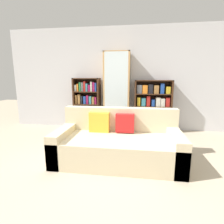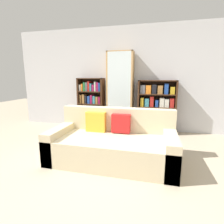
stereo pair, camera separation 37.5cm
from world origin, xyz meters
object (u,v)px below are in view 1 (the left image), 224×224
at_px(couch, 118,143).
at_px(bookshelf_right, 152,107).
at_px(display_cabinet, 117,93).
at_px(wine_bottle, 141,130).
at_px(bookshelf_left, 87,105).

distance_m(couch, bookshelf_right, 1.93).
distance_m(display_cabinet, wine_bottle, 1.14).
height_order(bookshelf_right, wine_bottle, bookshelf_right).
bearing_deg(bookshelf_left, display_cabinet, -1.18).
distance_m(couch, bookshelf_left, 2.07).
xyz_separation_m(couch, bookshelf_left, (-1.03, 1.76, 0.38)).
distance_m(couch, display_cabinet, 1.90).
relative_size(bookshelf_left, wine_bottle, 4.11).
bearing_deg(bookshelf_right, wine_bottle, -127.09).
relative_size(bookshelf_left, display_cabinet, 0.68).
height_order(display_cabinet, wine_bottle, display_cabinet).
relative_size(couch, display_cabinet, 1.01).
bearing_deg(couch, bookshelf_right, 68.16).
xyz_separation_m(display_cabinet, wine_bottle, (0.63, -0.36, -0.87)).
height_order(bookshelf_left, wine_bottle, bookshelf_left).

